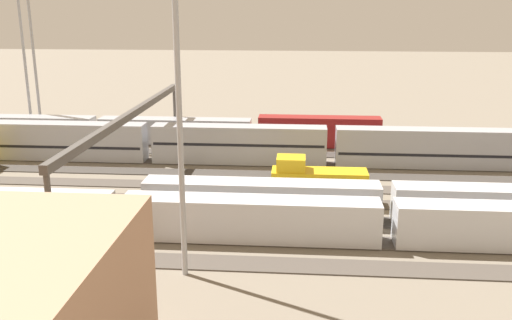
# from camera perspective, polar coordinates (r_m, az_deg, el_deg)

# --- Properties ---
(ground_plane) EXTENTS (400.00, 400.00, 0.00)m
(ground_plane) POSITION_cam_1_polar(r_m,az_deg,el_deg) (65.01, -1.45, -2.77)
(ground_plane) COLOR #756B5B
(track_bed_0) EXTENTS (140.00, 2.80, 0.12)m
(track_bed_0) POSITION_cam_1_polar(r_m,az_deg,el_deg) (84.13, -0.03, 1.55)
(track_bed_0) COLOR #3D3833
(track_bed_0) RESTS_ON ground_plane
(track_bed_1) EXTENTS (140.00, 2.80, 0.12)m
(track_bed_1) POSITION_cam_1_polar(r_m,az_deg,el_deg) (79.31, -0.32, 0.68)
(track_bed_1) COLOR #3D3833
(track_bed_1) RESTS_ON ground_plane
(track_bed_2) EXTENTS (140.00, 2.80, 0.12)m
(track_bed_2) POSITION_cam_1_polar(r_m,az_deg,el_deg) (74.51, -0.65, -0.31)
(track_bed_2) COLOR #4C443D
(track_bed_2) RESTS_ON ground_plane
(track_bed_3) EXTENTS (140.00, 2.80, 0.12)m
(track_bed_3) POSITION_cam_1_polar(r_m,az_deg,el_deg) (69.73, -1.03, -1.43)
(track_bed_3) COLOR #3D3833
(track_bed_3) RESTS_ON ground_plane
(track_bed_4) EXTENTS (140.00, 2.80, 0.12)m
(track_bed_4) POSITION_cam_1_polar(r_m,az_deg,el_deg) (64.99, -1.45, -2.72)
(track_bed_4) COLOR #4C443D
(track_bed_4) RESTS_ON ground_plane
(track_bed_5) EXTENTS (140.00, 2.80, 0.12)m
(track_bed_5) POSITION_cam_1_polar(r_m,az_deg,el_deg) (60.30, -1.95, -4.20)
(track_bed_5) COLOR #4C443D
(track_bed_5) RESTS_ON ground_plane
(track_bed_6) EXTENTS (140.00, 2.80, 0.12)m
(track_bed_6) POSITION_cam_1_polar(r_m,az_deg,el_deg) (55.65, -2.53, -5.94)
(track_bed_6) COLOR #3D3833
(track_bed_6) RESTS_ON ground_plane
(track_bed_7) EXTENTS (140.00, 2.80, 0.12)m
(track_bed_7) POSITION_cam_1_polar(r_m,az_deg,el_deg) (51.07, -3.23, -7.99)
(track_bed_7) COLOR #4C443D
(track_bed_7) RESTS_ON ground_plane
(track_bed_8) EXTENTS (140.00, 2.80, 0.12)m
(track_bed_8) POSITION_cam_1_polar(r_m,az_deg,el_deg) (46.58, -4.06, -10.43)
(track_bed_8) COLOR #4C443D
(track_bed_8) RESTS_ON ground_plane
(train_on_track_0) EXTENTS (66.40, 3.00, 4.40)m
(train_on_track_0) POSITION_cam_1_polar(r_m,az_deg,el_deg) (85.85, -9.27, 3.04)
(train_on_track_0) COLOR maroon
(train_on_track_0) RESTS_ON ground_plane
(train_on_track_5) EXTENTS (10.00, 3.00, 5.00)m
(train_on_track_5) POSITION_cam_1_polar(r_m,az_deg,el_deg) (59.29, 6.19, -2.49)
(train_on_track_5) COLOR gold
(train_on_track_5) RESTS_ON ground_plane
(train_on_track_7) EXTENTS (90.60, 3.00, 4.40)m
(train_on_track_7) POSITION_cam_1_polar(r_m,az_deg,el_deg) (50.28, 11.64, -6.19)
(train_on_track_7) COLOR #285193
(train_on_track_7) RESTS_ON ground_plane
(train_on_track_6) EXTENTS (66.40, 3.06, 4.40)m
(train_on_track_6) POSITION_cam_1_polar(r_m,az_deg,el_deg) (57.56, 23.00, -4.32)
(train_on_track_6) COLOR black
(train_on_track_6) RESTS_ON ground_plane
(train_on_track_2) EXTENTS (119.80, 3.06, 5.00)m
(train_on_track_2) POSITION_cam_1_polar(r_m,az_deg,el_deg) (73.99, -1.74, 1.61)
(train_on_track_2) COLOR #A8AAB2
(train_on_track_2) RESTS_ON ground_plane
(light_mast_0) EXTENTS (2.80, 0.70, 32.53)m
(light_mast_0) POSITION_cam_1_polar(r_m,az_deg,el_deg) (94.05, -22.21, 14.32)
(light_mast_0) COLOR #9EA0A5
(light_mast_0) RESTS_ON ground_plane
(light_mast_1) EXTENTS (2.80, 0.70, 25.89)m
(light_mast_1) POSITION_cam_1_polar(r_m,az_deg,el_deg) (40.48, -8.05, 9.98)
(light_mast_1) COLOR #9EA0A5
(light_mast_1) RESTS_ON ground_plane
(light_mast_2) EXTENTS (2.80, 0.70, 28.48)m
(light_mast_2) POSITION_cam_1_polar(r_m,az_deg,el_deg) (95.09, -22.94, 12.93)
(light_mast_2) COLOR #9EA0A5
(light_mast_2) RESTS_ON ground_plane
(signal_gantry) EXTENTS (0.70, 45.00, 8.80)m
(signal_gantry) POSITION_cam_1_polar(r_m,az_deg,el_deg) (65.54, -12.60, 4.06)
(signal_gantry) COLOR #4C4742
(signal_gantry) RESTS_ON ground_plane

